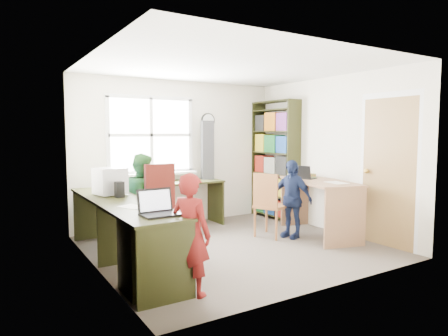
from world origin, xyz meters
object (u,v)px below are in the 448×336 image
l_desk (149,230)px  crt_monitor (110,181)px  person_green (143,199)px  wooden_chair (269,203)px  potted_plant (146,174)px  cd_tower (207,150)px  person_navy (291,199)px  swivel_chair (164,213)px  bookshelf (275,163)px  laptop_right (304,176)px  person_red (191,234)px  laptop_left (158,209)px  right_desk (320,195)px

l_desk → crt_monitor: 1.01m
person_green → crt_monitor: bearing=106.3°
wooden_chair → potted_plant: size_ratio=3.19×
cd_tower → person_navy: bearing=-52.8°
swivel_chair → wooden_chair: size_ratio=1.17×
potted_plant → person_navy: (1.67, -1.47, -0.33)m
swivel_chair → crt_monitor: size_ratio=2.77×
bookshelf → person_green: bearing=-170.5°
laptop_right → cd_tower: size_ratio=0.37×
bookshelf → person_navy: bookshelf is taller
bookshelf → crt_monitor: bookshelf is taller
person_red → person_green: person_green is taller
crt_monitor → person_navy: size_ratio=0.35×
swivel_chair → person_green: person_green is taller
bookshelf → person_red: size_ratio=1.80×
l_desk → cd_tower: bearing=45.4°
bookshelf → swivel_chair: bearing=-162.0°
laptop_right → person_red: size_ratio=0.31×
l_desk → laptop_right: size_ratio=8.03×
swivel_chair → laptop_left: bearing=-116.2°
laptop_left → potted_plant: (0.76, 2.33, 0.09)m
wooden_chair → potted_plant: potted_plant is taller
person_green → cd_tower: bearing=-64.6°
person_red → laptop_right: bearing=-91.6°
person_green → person_navy: person_green is taller
bookshelf → cd_tower: bookshelf is taller
potted_plant → person_navy: bearing=-41.2°
potted_plant → person_red: bearing=-101.8°
swivel_chair → right_desk: bearing=-13.8°
crt_monitor → cd_tower: cd_tower is taller
l_desk → laptop_right: laptop_right is taller
potted_plant → cd_tower: bearing=0.4°
l_desk → potted_plant: potted_plant is taller
laptop_left → cd_tower: bearing=50.2°
cd_tower → potted_plant: size_ratio=3.31×
right_desk → cd_tower: bearing=138.8°
swivel_chair → person_green: bearing=110.6°
right_desk → wooden_chair: bearing=174.6°
right_desk → wooden_chair: (-0.73, 0.29, -0.08)m
crt_monitor → person_red: person_red is taller
person_red → cd_tower: bearing=-59.9°
wooden_chair → crt_monitor: bearing=144.9°
person_green → l_desk: bearing=161.5°
potted_plant → person_navy: 2.25m
laptop_right → bookshelf: bearing=-32.9°
cd_tower → person_red: size_ratio=0.85×
potted_plant → person_green: size_ratio=0.24×
swivel_chair → cd_tower: cd_tower is taller
laptop_right → potted_plant: 2.44m
bookshelf → laptop_right: bearing=-104.7°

